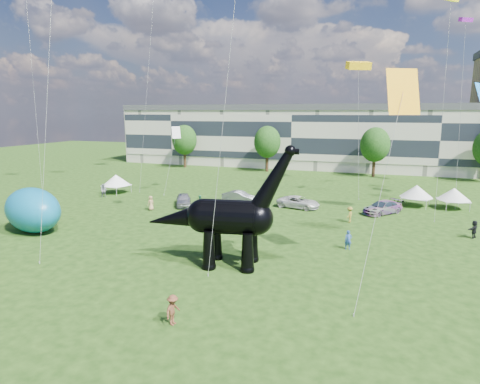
% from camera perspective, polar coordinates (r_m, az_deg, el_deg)
% --- Properties ---
extents(ground, '(220.00, 220.00, 0.00)m').
position_cam_1_polar(ground, '(27.14, -1.66, -13.89)').
color(ground, '#16330C').
rests_on(ground, ground).
extents(terrace_row, '(78.00, 11.00, 12.00)m').
position_cam_1_polar(terrace_row, '(86.75, 8.06, 7.54)').
color(terrace_row, beige).
rests_on(terrace_row, ground).
extents(tree_far_left, '(5.20, 5.20, 9.44)m').
position_cam_1_polar(tree_far_left, '(85.42, -7.93, 7.68)').
color(tree_far_left, '#382314').
rests_on(tree_far_left, ground).
extents(tree_mid_left, '(5.20, 5.20, 9.44)m').
position_cam_1_polar(tree_mid_left, '(78.90, 3.90, 7.47)').
color(tree_mid_left, '#382314').
rests_on(tree_mid_left, ground).
extents(tree_mid_right, '(5.20, 5.20, 9.44)m').
position_cam_1_polar(tree_mid_right, '(76.12, 18.68, 6.76)').
color(tree_mid_right, '#382314').
rests_on(tree_mid_right, ground).
extents(dinosaur_sculpture, '(11.83, 3.80, 9.63)m').
position_cam_1_polar(dinosaur_sculpture, '(30.34, -2.26, -3.82)').
color(dinosaur_sculpture, black).
rests_on(dinosaur_sculpture, ground).
extents(car_silver, '(3.72, 4.85, 1.54)m').
position_cam_1_polar(car_silver, '(50.64, -8.04, -1.09)').
color(car_silver, '#AAABAF').
rests_on(car_silver, ground).
extents(car_grey, '(4.76, 2.34, 1.50)m').
position_cam_1_polar(car_grey, '(51.85, -0.08, -0.71)').
color(car_grey, gray).
rests_on(car_grey, ground).
extents(car_white, '(5.53, 3.32, 1.44)m').
position_cam_1_polar(car_white, '(49.49, 8.32, -1.45)').
color(car_white, silver).
rests_on(car_white, ground).
extents(car_dark, '(4.98, 5.35, 1.51)m').
position_cam_1_polar(car_dark, '(49.03, 19.60, -2.07)').
color(car_dark, '#595960').
rests_on(car_dark, ground).
extents(gazebo_near, '(4.62, 4.62, 2.68)m').
position_cam_1_polar(gazebo_near, '(54.29, 23.80, 0.08)').
color(gazebo_near, silver).
rests_on(gazebo_near, ground).
extents(gazebo_far, '(4.58, 4.58, 2.58)m').
position_cam_1_polar(gazebo_far, '(54.79, 28.12, -0.28)').
color(gazebo_far, silver).
rests_on(gazebo_far, ground).
extents(gazebo_left, '(4.51, 4.51, 2.72)m').
position_cam_1_polar(gazebo_left, '(60.45, -17.21, 1.63)').
color(gazebo_left, white).
rests_on(gazebo_left, ground).
extents(inflatable_teal, '(7.98, 6.31, 4.36)m').
position_cam_1_polar(inflatable_teal, '(43.98, -27.39, -2.28)').
color(inflatable_teal, '#0C6793').
rests_on(inflatable_teal, ground).
extents(visitors, '(52.42, 36.94, 1.85)m').
position_cam_1_polar(visitors, '(42.42, 3.80, -3.30)').
color(visitors, brown).
rests_on(visitors, ground).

